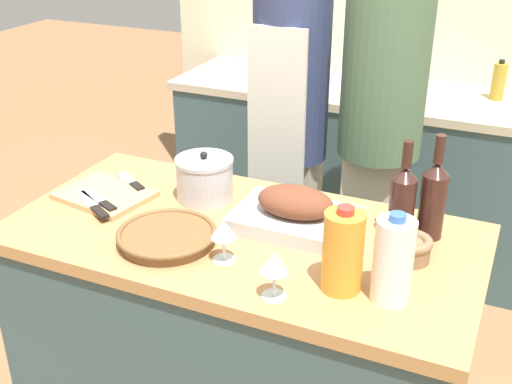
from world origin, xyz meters
TOP-DOWN VIEW (x-y plane):
  - kitchen_island at (0.00, 0.00)m, footprint 1.37×0.70m
  - back_counter at (0.00, 1.57)m, footprint 2.05×0.60m
  - roasting_pan at (0.13, 0.09)m, footprint 0.35×0.25m
  - wicker_basket at (-0.16, -0.15)m, footprint 0.28×0.28m
  - cutting_board at (-0.50, 0.02)m, footprint 0.31×0.26m
  - stock_pot at (-0.20, 0.15)m, footprint 0.18×0.18m
  - mixing_bowl at (0.48, 0.04)m, footprint 0.12×0.12m
  - juice_jug at (0.35, -0.16)m, footprint 0.10×0.10m
  - milk_jug at (0.47, -0.16)m, footprint 0.10×0.10m
  - wine_bottle_green at (0.50, 0.19)m, footprint 0.07×0.07m
  - wine_bottle_dark at (0.43, 0.15)m, footprint 0.07×0.07m
  - wine_glass_left at (0.21, -0.27)m, footprint 0.07×0.07m
  - wine_glass_right at (0.03, -0.16)m, footprint 0.07×0.07m
  - knife_chef at (-0.47, -0.07)m, footprint 0.20×0.14m
  - knife_paring at (-0.47, -0.04)m, footprint 0.18×0.10m
  - knife_bread at (-0.46, 0.12)m, footprint 0.15×0.10m
  - condiment_bottle_tall at (0.55, 1.65)m, footprint 0.06×0.06m
  - condiment_bottle_short at (-0.32, 1.44)m, footprint 0.05×0.05m
  - person_cook_aproned at (-0.18, 0.85)m, footprint 0.31×0.31m
  - person_cook_guest at (0.19, 0.85)m, footprint 0.32×0.32m

SIDE VIEW (x-z plane):
  - back_counter at x=0.00m, z-range 0.00..0.89m
  - kitchen_island at x=0.00m, z-range 0.00..0.90m
  - cutting_board at x=-0.50m, z-range 0.90..0.92m
  - person_cook_aproned at x=-0.18m, z-range 0.10..1.73m
  - knife_chef at x=-0.47m, z-range 0.92..0.93m
  - knife_paring at x=-0.47m, z-range 0.92..0.93m
  - knife_bread at x=-0.46m, z-range 0.92..0.93m
  - wicker_basket at x=-0.16m, z-range 0.90..0.94m
  - mixing_bowl at x=0.48m, z-range 0.90..0.97m
  - roasting_pan at x=0.13m, z-range 0.89..1.01m
  - condiment_bottle_short at x=-0.32m, z-range 0.88..1.05m
  - stock_pot at x=-0.20m, z-range 0.89..1.05m
  - condiment_bottle_tall at x=0.55m, z-range 0.88..1.07m
  - wine_glass_right at x=0.03m, z-range 0.93..1.05m
  - wine_glass_left at x=0.21m, z-range 0.93..1.06m
  - person_cook_guest at x=0.19m, z-range 0.11..1.90m
  - juice_jug at x=0.35m, z-range 0.89..1.12m
  - milk_jug at x=0.47m, z-range 0.89..1.13m
  - wine_bottle_dark at x=0.43m, z-range 0.87..1.16m
  - wine_bottle_green at x=0.50m, z-range 0.87..1.18m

